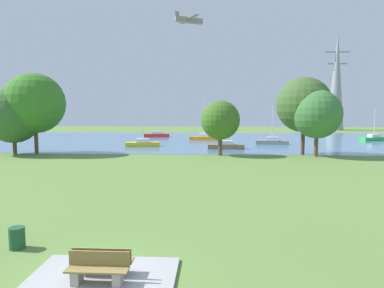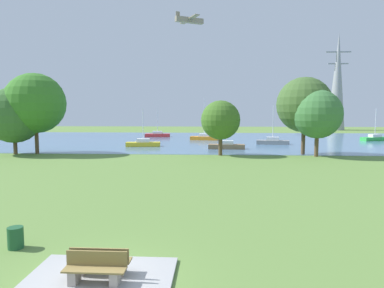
% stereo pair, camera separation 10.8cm
% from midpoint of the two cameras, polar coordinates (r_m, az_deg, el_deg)
% --- Properties ---
extents(ground_plane, '(160.00, 160.00, 0.00)m').
position_cam_midpoint_polar(ground_plane, '(32.24, -2.60, -3.55)').
color(ground_plane, olive).
extents(concrete_pad, '(4.40, 3.20, 0.10)m').
position_cam_midpoint_polar(concrete_pad, '(11.38, -14.84, -20.83)').
color(concrete_pad, '#9E9E9E').
rests_on(concrete_pad, ground).
extents(bench_facing_water, '(1.80, 0.48, 0.89)m').
position_cam_midpoint_polar(bench_facing_water, '(11.43, -14.45, -18.37)').
color(bench_facing_water, gray).
rests_on(bench_facing_water, concrete_pad).
extents(bench_facing_inland, '(1.80, 0.48, 0.89)m').
position_cam_midpoint_polar(bench_facing_inland, '(10.97, -15.35, -19.46)').
color(bench_facing_inland, gray).
rests_on(bench_facing_inland, concrete_pad).
extents(litter_bin, '(0.56, 0.56, 0.80)m').
position_cam_midpoint_polar(litter_bin, '(14.70, -26.84, -13.60)').
color(litter_bin, '#1E512D').
rests_on(litter_bin, ground).
extents(water_surface, '(140.00, 40.00, 0.02)m').
position_cam_midpoint_polar(water_surface, '(59.97, 0.14, 0.65)').
color(water_surface, '#537BA2').
rests_on(water_surface, ground).
extents(sailboat_green, '(5.03, 3.00, 5.39)m').
position_cam_midpoint_polar(sailboat_green, '(66.30, 27.91, 0.86)').
color(sailboat_green, green).
rests_on(sailboat_green, water_surface).
extents(sailboat_gray, '(4.98, 2.25, 5.88)m').
position_cam_midpoint_polar(sailboat_gray, '(53.70, 13.20, 0.42)').
color(sailboat_gray, gray).
rests_on(sailboat_gray, water_surface).
extents(sailboat_brown, '(4.85, 1.66, 5.95)m').
position_cam_midpoint_polar(sailboat_brown, '(46.26, 5.75, -0.26)').
color(sailboat_brown, brown).
rests_on(sailboat_brown, water_surface).
extents(sailboat_yellow, '(4.95, 2.07, 5.30)m').
position_cam_midpoint_polar(sailboat_yellow, '(49.70, -7.98, 0.10)').
color(sailboat_yellow, yellow).
rests_on(sailboat_yellow, water_surface).
extents(sailboat_orange, '(5.00, 2.39, 7.27)m').
position_cam_midpoint_polar(sailboat_orange, '(60.06, 2.08, 1.10)').
color(sailboat_orange, orange).
rests_on(sailboat_orange, water_surface).
extents(sailboat_red, '(4.87, 1.75, 5.40)m').
position_cam_midpoint_polar(sailboat_red, '(67.57, -5.66, 1.54)').
color(sailboat_red, red).
rests_on(sailboat_red, water_surface).
extents(tree_mid_shore, '(6.40, 6.40, 7.73)m').
position_cam_midpoint_polar(tree_mid_shore, '(45.19, -27.21, 4.21)').
color(tree_mid_shore, brown).
rests_on(tree_mid_shore, ground).
extents(tree_west_near, '(7.01, 7.01, 9.44)m').
position_cam_midpoint_polar(tree_west_near, '(44.65, -24.34, 6.12)').
color(tree_west_near, brown).
rests_on(tree_west_near, ground).
extents(tree_east_far, '(4.44, 4.44, 6.24)m').
position_cam_midpoint_polar(tree_east_far, '(39.31, 4.81, 3.93)').
color(tree_east_far, brown).
rests_on(tree_east_far, ground).
extents(tree_west_far, '(6.32, 6.32, 8.92)m').
position_cam_midpoint_polar(tree_west_far, '(41.97, 18.07, 6.15)').
color(tree_west_far, brown).
rests_on(tree_west_far, ground).
extents(tree_east_near, '(5.37, 5.37, 7.38)m').
position_cam_midpoint_polar(tree_east_near, '(40.48, 20.03, 4.63)').
color(tree_east_near, brown).
rests_on(tree_east_near, ground).
extents(electricity_pylon, '(6.40, 4.40, 25.36)m').
position_cam_midpoint_polar(electricity_pylon, '(99.55, 22.83, 9.46)').
color(electricity_pylon, gray).
rests_on(electricity_pylon, ground).
extents(light_aircraft, '(6.19, 7.96, 2.10)m').
position_cam_midpoint_polar(light_aircraft, '(79.96, -0.43, 19.73)').
color(light_aircraft, gray).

